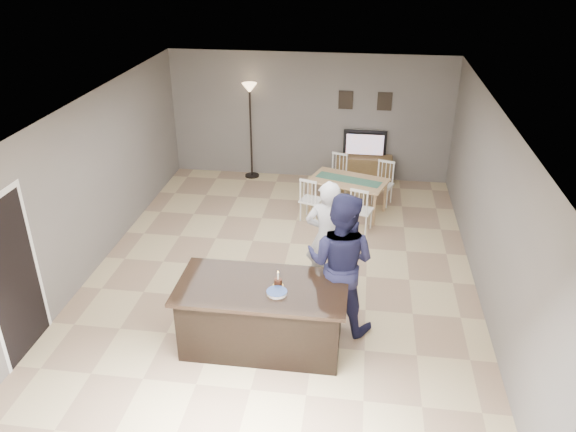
# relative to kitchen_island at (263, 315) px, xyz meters

# --- Properties ---
(floor) EXTENTS (8.00, 8.00, 0.00)m
(floor) POSITION_rel_kitchen_island_xyz_m (0.00, 1.80, -0.45)
(floor) COLOR tan
(floor) RESTS_ON ground
(room_shell) EXTENTS (8.00, 8.00, 8.00)m
(room_shell) POSITION_rel_kitchen_island_xyz_m (0.00, 1.80, 1.22)
(room_shell) COLOR slate
(room_shell) RESTS_ON floor
(kitchen_island) EXTENTS (2.15, 1.10, 0.90)m
(kitchen_island) POSITION_rel_kitchen_island_xyz_m (0.00, 0.00, 0.00)
(kitchen_island) COLOR black
(kitchen_island) RESTS_ON floor
(tv_console) EXTENTS (1.20, 0.40, 0.60)m
(tv_console) POSITION_rel_kitchen_island_xyz_m (1.20, 5.57, -0.15)
(tv_console) COLOR brown
(tv_console) RESTS_ON floor
(television) EXTENTS (0.91, 0.12, 0.53)m
(television) POSITION_rel_kitchen_island_xyz_m (1.20, 5.64, 0.41)
(television) COLOR black
(television) RESTS_ON tv_console
(tv_screen_glow) EXTENTS (0.78, 0.00, 0.78)m
(tv_screen_glow) POSITION_rel_kitchen_island_xyz_m (1.20, 5.56, 0.42)
(tv_screen_glow) COLOR #D55A17
(tv_screen_glow) RESTS_ON tv_console
(picture_frames) EXTENTS (1.10, 0.02, 0.38)m
(picture_frames) POSITION_rel_kitchen_island_xyz_m (1.15, 5.78, 1.30)
(picture_frames) COLOR black
(picture_frames) RESTS_ON room_shell
(doorway) EXTENTS (0.00, 2.10, 2.65)m
(doorway) POSITION_rel_kitchen_island_xyz_m (-2.99, -0.50, 0.80)
(doorway) COLOR black
(doorway) RESTS_ON floor
(woman) EXTENTS (0.66, 0.44, 1.79)m
(woman) POSITION_rel_kitchen_island_xyz_m (0.72, 1.35, 0.44)
(woman) COLOR #BDBCC1
(woman) RESTS_ON floor
(man) EXTENTS (1.13, 0.99, 1.97)m
(man) POSITION_rel_kitchen_island_xyz_m (0.95, 0.55, 0.53)
(man) COLOR #1B1C3C
(man) RESTS_ON floor
(birthday_cake) EXTENTS (0.14, 0.14, 0.21)m
(birthday_cake) POSITION_rel_kitchen_island_xyz_m (0.20, 0.03, 0.50)
(birthday_cake) COLOR gold
(birthday_cake) RESTS_ON kitchen_island
(plate_stack) EXTENTS (0.26, 0.26, 0.04)m
(plate_stack) POSITION_rel_kitchen_island_xyz_m (0.21, -0.14, 0.47)
(plate_stack) COLOR white
(plate_stack) RESTS_ON kitchen_island
(dining_table) EXTENTS (1.79, 1.95, 0.87)m
(dining_table) POSITION_rel_kitchen_island_xyz_m (0.93, 4.10, 0.10)
(dining_table) COLOR tan
(dining_table) RESTS_ON floor
(floor_lamp) EXTENTS (0.31, 0.31, 2.08)m
(floor_lamp) POSITION_rel_kitchen_island_xyz_m (-1.25, 5.59, 1.16)
(floor_lamp) COLOR black
(floor_lamp) RESTS_ON floor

